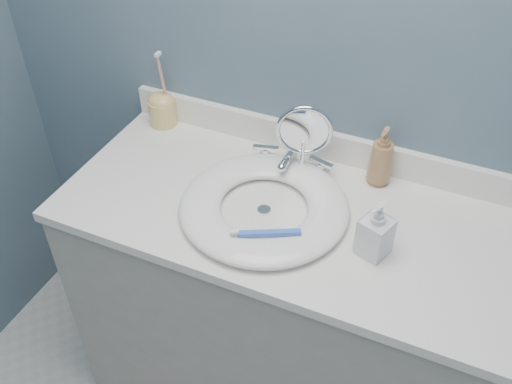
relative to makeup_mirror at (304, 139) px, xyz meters
The scene contains 12 objects.
back_wall 0.23m from the makeup_mirror, 83.46° to the left, with size 2.20×0.02×2.40m, color #49606E.
vanity_cabinet 0.60m from the makeup_mirror, 85.07° to the right, with size 1.20×0.55×0.85m, color #A7A199.
countertop 0.21m from the makeup_mirror, 85.07° to the right, with size 1.22×0.57×0.03m, color white.
backsplash 0.13m from the makeup_mirror, 82.73° to the left, with size 1.22×0.02×0.09m, color white.
basin 0.22m from the makeup_mirror, 101.04° to the right, with size 0.45×0.45×0.04m, color white, non-canonical shape.
drain 0.23m from the makeup_mirror, 101.04° to the right, with size 0.04×0.04×0.01m, color silver.
faucet 0.11m from the makeup_mirror, 164.60° to the left, with size 0.25×0.13×0.07m.
makeup_mirror is the anchor object (origin of this frame).
soap_bottle_amber 0.22m from the makeup_mirror, 15.56° to the left, with size 0.07×0.07×0.18m, color #A27249.
soap_bottle_clear 0.34m from the makeup_mirror, 38.94° to the right, with size 0.07×0.07×0.16m, color silver.
toothbrush_holder 0.51m from the makeup_mirror, behind, with size 0.09×0.09×0.25m.
toothbrush_lying 0.31m from the makeup_mirror, 86.43° to the right, with size 0.16×0.09×0.02m.
Camera 1 is at (0.38, -0.08, 1.91)m, focal length 40.00 mm.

